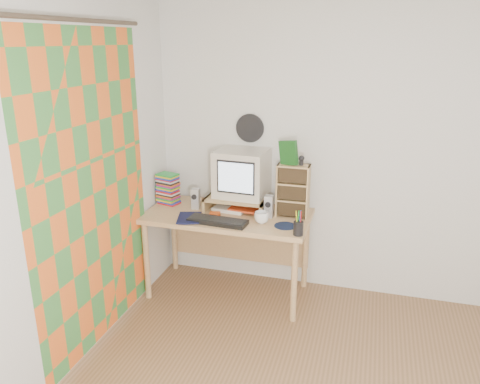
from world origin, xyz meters
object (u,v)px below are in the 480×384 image
Objects in this scene: cd_rack at (293,191)px; mug at (262,218)px; crt_monitor at (241,174)px; desk at (230,226)px; diary at (178,217)px; dvd_stack at (168,190)px; keyboard at (218,221)px.

mug is (-0.21, -0.23, -0.18)m from cd_rack.
crt_monitor is at bearing 132.72° from mug.
desk is 3.15× the size of cd_rack.
diary is (-0.43, -0.39, -0.30)m from crt_monitor.
crt_monitor is 0.95× the size of cd_rack.
cd_rack is (0.46, -0.04, -0.10)m from crt_monitor.
crt_monitor reaches higher than dvd_stack.
dvd_stack reaches higher than keyboard.
crt_monitor is at bearing 174.95° from cd_rack.
keyboard is at bearing -162.95° from mug.
crt_monitor is 3.57× the size of mug.
desk is 11.86× the size of mug.
desk is 0.49m from diary.
dvd_stack is (-0.58, 0.33, 0.11)m from keyboard.
keyboard is at bearing -14.62° from dvd_stack.
crt_monitor is (0.08, 0.09, 0.45)m from desk.
dvd_stack is 0.95m from mug.
mug is 0.52× the size of diary.
keyboard reaches higher than desk.
mug is (0.34, 0.10, 0.03)m from keyboard.
dvd_stack is at bearing 109.39° from diary.
dvd_stack is at bearing 176.01° from desk.
dvd_stack is at bearing 166.23° from mug.
keyboard is 4.12× the size of mug.
desk is 0.33m from keyboard.
mug is at bearing -132.06° from cd_rack.
crt_monitor is 0.70m from dvd_stack.
mug is at bearing -6.33° from diary.
crt_monitor is 0.49m from keyboard.
crt_monitor reaches higher than mug.
keyboard is (-0.01, -0.29, 0.15)m from desk.
crt_monitor is 0.87× the size of keyboard.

